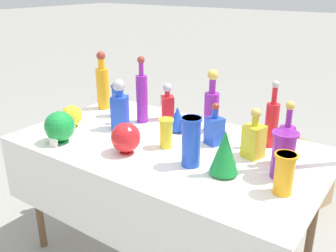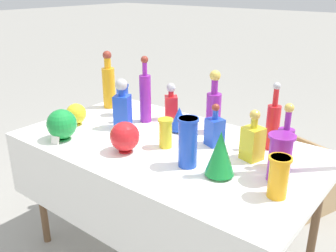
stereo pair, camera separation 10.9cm
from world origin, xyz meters
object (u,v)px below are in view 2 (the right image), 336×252
(slender_vase_4, at_px, (279,176))
(cardboard_box_behind_left, at_px, (299,179))
(round_bowl_0, at_px, (62,124))
(slender_vase_1, at_px, (166,132))
(tall_bottle_2, at_px, (273,124))
(square_decanter_1, at_px, (171,104))
(slender_vase_3, at_px, (280,156))
(slender_vase_2, at_px, (188,141))
(tall_bottle_0, at_px, (145,95))
(square_decanter_2, at_px, (253,140))
(tall_bottle_4, at_px, (214,107))
(slender_vase_0, at_px, (123,99))
(fluted_vase_0, at_px, (179,119))
(tall_bottle_3, at_px, (109,84))
(round_bowl_1, at_px, (125,137))
(square_decanter_3, at_px, (215,130))
(round_bowl_2, at_px, (76,114))
(tall_bottle_1, at_px, (285,144))
(square_decanter_0, at_px, (122,106))
(fluted_vase_1, at_px, (220,153))

(slender_vase_4, xyz_separation_m, cardboard_box_behind_left, (-0.29, 1.22, -0.66))
(round_bowl_0, bearing_deg, slender_vase_1, 28.24)
(tall_bottle_2, xyz_separation_m, square_decanter_1, (-0.67, 0.02, -0.04))
(slender_vase_4, distance_m, cardboard_box_behind_left, 1.42)
(slender_vase_3, relative_size, cardboard_box_behind_left, 0.37)
(slender_vase_2, bearing_deg, tall_bottle_0, 149.34)
(tall_bottle_2, relative_size, square_decanter_1, 1.51)
(square_decanter_2, bearing_deg, slender_vase_2, -128.85)
(slender_vase_1, xyz_separation_m, slender_vase_4, (0.65, -0.10, 0.01))
(square_decanter_2, xyz_separation_m, slender_vase_1, (-0.41, -0.15, -0.01))
(tall_bottle_4, xyz_separation_m, slender_vase_0, (-0.61, -0.11, -0.04))
(tall_bottle_4, bearing_deg, fluted_vase_0, -146.12)
(tall_bottle_0, distance_m, tall_bottle_4, 0.43)
(square_decanter_1, xyz_separation_m, fluted_vase_0, (0.16, -0.13, -0.02))
(tall_bottle_3, bearing_deg, round_bowl_1, -37.37)
(square_decanter_3, xyz_separation_m, round_bowl_2, (-0.81, -0.26, -0.02))
(tall_bottle_2, relative_size, slender_vase_3, 1.65)
(tall_bottle_4, xyz_separation_m, slender_vase_4, (0.57, -0.43, -0.05))
(fluted_vase_0, height_order, round_bowl_2, fluted_vase_0)
(square_decanter_2, xyz_separation_m, slender_vase_3, (0.18, -0.12, 0.02))
(square_decanter_3, bearing_deg, square_decanter_1, 157.98)
(slender_vase_0, bearing_deg, square_decanter_2, -4.49)
(tall_bottle_4, height_order, square_decanter_2, tall_bottle_4)
(tall_bottle_0, xyz_separation_m, tall_bottle_4, (0.42, 0.11, -0.02))
(slender_vase_1, bearing_deg, tall_bottle_4, 76.12)
(tall_bottle_1, distance_m, round_bowl_1, 0.77)
(square_decanter_1, bearing_deg, cardboard_box_behind_left, 52.26)
(tall_bottle_1, distance_m, square_decanter_0, 0.94)
(slender_vase_3, height_order, fluted_vase_1, same)
(slender_vase_1, xyz_separation_m, round_bowl_0, (-0.50, -0.27, 0.00))
(square_decanter_0, bearing_deg, slender_vase_2, -15.42)
(tall_bottle_3, bearing_deg, slender_vase_2, -22.31)
(square_decanter_0, distance_m, slender_vase_1, 0.37)
(tall_bottle_0, bearing_deg, square_decanter_1, 52.32)
(tall_bottle_3, height_order, slender_vase_3, tall_bottle_3)
(round_bowl_1, bearing_deg, slender_vase_3, 15.63)
(slender_vase_3, xyz_separation_m, slender_vase_4, (0.05, -0.13, -0.02))
(slender_vase_1, distance_m, fluted_vase_1, 0.39)
(tall_bottle_3, distance_m, round_bowl_0, 0.59)
(tall_bottle_1, relative_size, square_decanter_1, 1.34)
(square_decanter_3, xyz_separation_m, fluted_vase_0, (-0.26, 0.04, -0.01))
(slender_vase_0, relative_size, cardboard_box_behind_left, 0.35)
(tall_bottle_1, height_order, cardboard_box_behind_left, tall_bottle_1)
(fluted_vase_1, bearing_deg, square_decanter_3, 125.74)
(round_bowl_2, bearing_deg, round_bowl_0, -57.39)
(tall_bottle_0, relative_size, fluted_vase_0, 2.82)
(tall_bottle_1, height_order, fluted_vase_0, tall_bottle_1)
(tall_bottle_0, xyz_separation_m, tall_bottle_3, (-0.38, 0.05, -0.00))
(tall_bottle_1, xyz_separation_m, slender_vase_2, (-0.35, -0.27, 0.01))
(square_decanter_2, distance_m, fluted_vase_0, 0.50)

